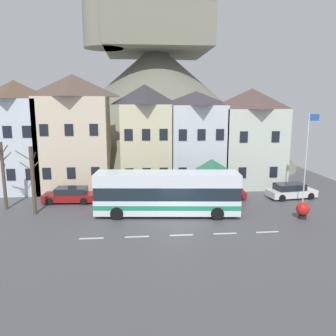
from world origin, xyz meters
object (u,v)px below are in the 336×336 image
(flagpole, at_px, (307,153))
(harbour_buoy, at_px, (303,210))
(townhouse_03, at_px, (195,139))
(townhouse_00, at_px, (18,137))
(townhouse_04, at_px, (250,138))
(hilltop_castle, at_px, (156,100))
(bare_tree_01, at_px, (3,173))
(pedestrian_00, at_px, (238,197))
(transit_bus, at_px, (167,194))
(bus_shelter, at_px, (211,168))
(townhouse_02, at_px, (145,137))
(parked_car_02, at_px, (70,195))
(public_bench, at_px, (217,190))
(parked_car_01, at_px, (291,191))
(pedestrian_02, at_px, (218,197))
(bare_tree_00, at_px, (33,179))
(townhouse_01, at_px, (75,133))
(parked_car_00, at_px, (223,192))
(pedestrian_01, at_px, (240,199))

(flagpole, relative_size, harbour_buoy, 6.23)
(townhouse_03, distance_m, flagpole, 11.67)
(townhouse_00, relative_size, townhouse_04, 1.06)
(hilltop_castle, bearing_deg, bare_tree_01, -120.13)
(townhouse_04, xyz_separation_m, pedestrian_00, (-3.53, -7.76, -4.32))
(transit_bus, height_order, bus_shelter, bus_shelter)
(townhouse_00, distance_m, bare_tree_01, 6.92)
(townhouse_02, height_order, flagpole, townhouse_02)
(parked_car_02, relative_size, public_bench, 2.91)
(townhouse_02, relative_size, parked_car_01, 2.30)
(townhouse_03, distance_m, pedestrian_02, 9.14)
(parked_car_02, height_order, bare_tree_00, bare_tree_00)
(parked_car_02, height_order, public_bench, parked_car_02)
(townhouse_01, xyz_separation_m, townhouse_04, (18.39, -0.05, -0.65))
(townhouse_04, bearing_deg, parked_car_01, -67.76)
(townhouse_02, relative_size, pedestrian_00, 6.95)
(townhouse_03, relative_size, parked_car_01, 2.17)
(pedestrian_00, bearing_deg, townhouse_00, 159.62)
(parked_car_00, bearing_deg, public_bench, -72.26)
(parked_car_00, bearing_deg, townhouse_00, -9.34)
(hilltop_castle, relative_size, bare_tree_01, 7.38)
(parked_car_01, bearing_deg, parked_car_00, 168.71)
(bus_shelter, bearing_deg, townhouse_03, 92.64)
(townhouse_01, relative_size, bare_tree_01, 2.05)
(townhouse_01, height_order, pedestrian_01, townhouse_01)
(hilltop_castle, bearing_deg, flagpole, -65.95)
(townhouse_02, relative_size, parked_car_00, 2.48)
(transit_bus, bearing_deg, townhouse_00, 152.80)
(townhouse_02, distance_m, flagpole, 15.82)
(hilltop_castle, bearing_deg, townhouse_02, -97.18)
(bus_shelter, xyz_separation_m, parked_car_00, (1.41, 1.04, -2.56))
(parked_car_00, distance_m, parked_car_02, 14.09)
(harbour_buoy, bearing_deg, townhouse_00, 155.72)
(townhouse_03, relative_size, public_bench, 6.34)
(transit_bus, xyz_separation_m, pedestrian_00, (6.25, 1.57, -0.88))
(parked_car_01, distance_m, public_bench, 6.87)
(parked_car_01, xyz_separation_m, public_bench, (-6.67, 1.65, -0.21))
(flagpole, bearing_deg, townhouse_04, 107.47)
(townhouse_04, bearing_deg, hilltop_castle, 116.71)
(transit_bus, bearing_deg, townhouse_01, 138.24)
(townhouse_02, bearing_deg, bus_shelter, -48.37)
(townhouse_04, relative_size, parked_car_02, 2.24)
(bus_shelter, distance_m, parked_car_00, 3.10)
(townhouse_00, bearing_deg, hilltop_castle, 50.35)
(pedestrian_01, bearing_deg, bus_shelter, 126.80)
(townhouse_00, xyz_separation_m, parked_car_01, (26.21, -5.37, -4.83))
(transit_bus, bearing_deg, parked_car_02, 158.46)
(bus_shelter, distance_m, bare_tree_00, 15.00)
(townhouse_02, height_order, public_bench, townhouse_02)
(townhouse_04, bearing_deg, harbour_buoy, -87.14)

